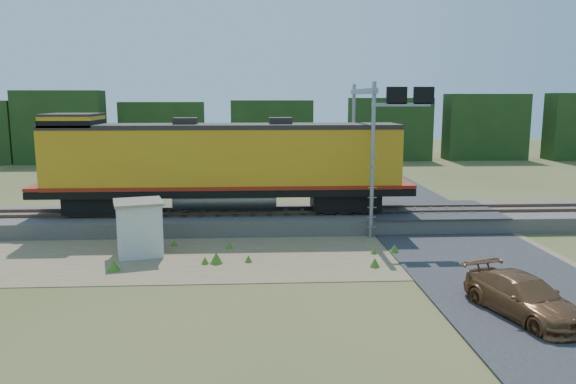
{
  "coord_description": "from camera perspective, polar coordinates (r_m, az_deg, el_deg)",
  "views": [
    {
      "loc": [
        -2.41,
        -23.72,
        6.91
      ],
      "look_at": [
        -0.95,
        3.0,
        2.4
      ],
      "focal_mm": 35.0,
      "sensor_mm": 36.0,
      "label": 1
    }
  ],
  "objects": [
    {
      "name": "dirt_shoulder",
      "position": [
        25.19,
        -2.1,
        -6.33
      ],
      "size": [
        26.0,
        8.0,
        0.03
      ],
      "primitive_type": "cube",
      "color": "#8C7754",
      "rests_on": "ground"
    },
    {
      "name": "car",
      "position": [
        19.62,
        22.85,
        -9.8
      ],
      "size": [
        3.0,
        4.84,
        1.31
      ],
      "primitive_type": "imported",
      "rotation": [
        0.0,
        0.0,
        0.28
      ],
      "color": "brown",
      "rests_on": "ground"
    },
    {
      "name": "ground",
      "position": [
        24.82,
        2.58,
        -6.61
      ],
      "size": [
        140.0,
        140.0,
        0.0
      ],
      "primitive_type": "plane",
      "color": "#475123",
      "rests_on": "ground"
    },
    {
      "name": "ballast",
      "position": [
        30.52,
        1.47,
        -2.75
      ],
      "size": [
        70.0,
        5.0,
        0.8
      ],
      "primitive_type": "cube",
      "color": "slate",
      "rests_on": "ground"
    },
    {
      "name": "weed_clumps",
      "position": [
        24.83,
        -5.57,
        -6.64
      ],
      "size": [
        15.0,
        6.2,
        0.56
      ],
      "primitive_type": null,
      "color": "#467521",
      "rests_on": "ground"
    },
    {
      "name": "signal_gantry",
      "position": [
        29.68,
        8.61,
        7.15
      ],
      "size": [
        3.04,
        6.2,
        7.67
      ],
      "color": "gray",
      "rests_on": "ground"
    },
    {
      "name": "rails",
      "position": [
        30.42,
        1.47,
        -1.87
      ],
      "size": [
        70.0,
        1.54,
        0.16
      ],
      "color": "brown",
      "rests_on": "ballast"
    },
    {
      "name": "tree_line_north",
      "position": [
        61.89,
        -0.9,
        6.0
      ],
      "size": [
        130.0,
        3.0,
        6.5
      ],
      "color": "#1C3A15",
      "rests_on": "ground"
    },
    {
      "name": "road",
      "position": [
        27.08,
        17.39,
        -5.47
      ],
      "size": [
        7.0,
        66.0,
        0.86
      ],
      "color": "#38383A",
      "rests_on": "ground"
    },
    {
      "name": "locomotive",
      "position": [
        29.99,
        -7.03,
        2.96
      ],
      "size": [
        19.93,
        3.04,
        5.14
      ],
      "color": "black",
      "rests_on": "rails"
    },
    {
      "name": "shed",
      "position": [
        25.7,
        -14.89,
        -3.52
      ],
      "size": [
        2.54,
        2.54,
        2.44
      ],
      "rotation": [
        0.0,
        0.0,
        0.27
      ],
      "color": "silver",
      "rests_on": "ground"
    }
  ]
}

